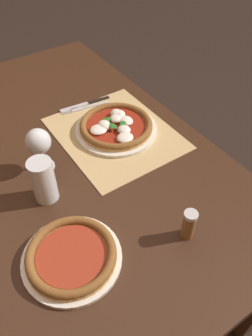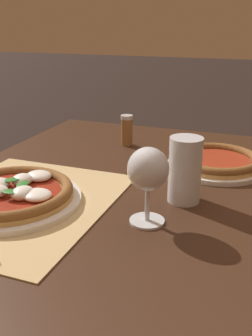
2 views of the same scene
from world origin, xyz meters
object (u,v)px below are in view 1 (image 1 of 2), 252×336
pizza_near (116,126)px  pint_glass (43,181)px  pepper_shaker (189,224)px  pizza_far (71,256)px  knife (85,104)px  fork (85,107)px  wine_glass (39,143)px

pizza_near → pint_glass: bearing=113.2°
pepper_shaker → pizza_near: bearing=-9.7°
pint_glass → pizza_far: bearing=171.3°
pepper_shaker → knife: bearing=-5.6°
pint_glass → knife: (0.36, -0.33, -0.06)m
fork → knife: bearing=-27.4°
pizza_far → pint_glass: bearing=-8.7°
pizza_near → pepper_shaker: pepper_shaker is taller
pizza_far → knife: size_ratio=1.21×
pizza_far → wine_glass: (0.36, -0.08, 0.09)m
pizza_near → pepper_shaker: 0.50m
pizza_far → knife: 0.70m
pint_glass → knife: size_ratio=0.67×
pizza_far → pepper_shaker: size_ratio=2.69×
pizza_far → pepper_shaker: (-0.11, -0.30, 0.03)m
fork → knife: size_ratio=0.92×
wine_glass → pizza_near: bearing=-85.3°
pizza_far → wine_glass: 0.38m
wine_glass → fork: bearing=-51.8°
wine_glass → pepper_shaker: 0.52m
wine_glass → pint_glass: wine_glass is taller
wine_glass → knife: bearing=-50.3°
pizza_near → pizza_far: pizza_near is taller
pizza_far → pint_glass: (0.23, -0.04, 0.05)m
pizza_near → wine_glass: bearing=94.7°
pizza_far → pepper_shaker: 0.32m
pint_glass → pepper_shaker: size_ratio=1.49×
fork → pint_glass: bearing=136.6°
pizza_far → pepper_shaker: pepper_shaker is taller
pizza_near → pint_glass: 0.38m
pizza_far → fork: bearing=-31.9°
wine_glass → fork: size_ratio=0.78×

